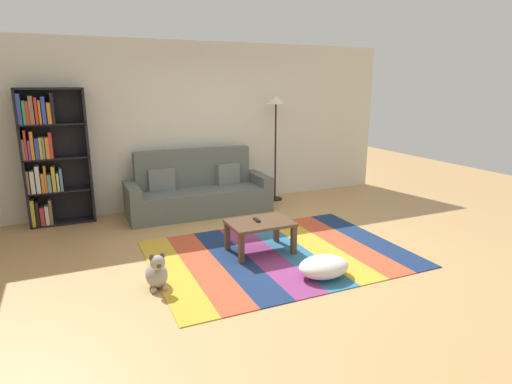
# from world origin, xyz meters

# --- Properties ---
(ground_plane) EXTENTS (14.00, 14.00, 0.00)m
(ground_plane) POSITION_xyz_m (0.00, 0.00, 0.00)
(ground_plane) COLOR tan
(back_wall) EXTENTS (6.80, 0.10, 2.70)m
(back_wall) POSITION_xyz_m (0.00, 2.55, 1.35)
(back_wall) COLOR silver
(back_wall) RESTS_ON ground_plane
(rug) EXTENTS (3.03, 2.23, 0.01)m
(rug) POSITION_xyz_m (0.05, -0.09, 0.00)
(rug) COLOR gold
(rug) RESTS_ON ground_plane
(couch) EXTENTS (2.26, 0.80, 1.00)m
(couch) POSITION_xyz_m (-0.33, 2.02, 0.34)
(couch) COLOR #59605B
(couch) RESTS_ON ground_plane
(bookshelf) EXTENTS (0.90, 0.28, 1.98)m
(bookshelf) POSITION_xyz_m (-2.45, 2.30, 1.00)
(bookshelf) COLOR black
(bookshelf) RESTS_ON ground_plane
(coffee_table) EXTENTS (0.77, 0.54, 0.39)m
(coffee_table) POSITION_xyz_m (-0.13, 0.06, 0.33)
(coffee_table) COLOR #513826
(coffee_table) RESTS_ON rug
(pouf) EXTENTS (0.57, 0.42, 0.23)m
(pouf) POSITION_xyz_m (0.20, -0.86, 0.12)
(pouf) COLOR white
(pouf) RESTS_ON rug
(dog) EXTENTS (0.22, 0.35, 0.40)m
(dog) POSITION_xyz_m (-1.49, -0.36, 0.16)
(dog) COLOR #9E998E
(dog) RESTS_ON ground_plane
(standing_lamp) EXTENTS (0.32, 0.32, 1.84)m
(standing_lamp) POSITION_xyz_m (1.15, 2.21, 1.53)
(standing_lamp) COLOR black
(standing_lamp) RESTS_ON ground_plane
(tv_remote) EXTENTS (0.05, 0.15, 0.02)m
(tv_remote) POSITION_xyz_m (-0.16, 0.11, 0.41)
(tv_remote) COLOR black
(tv_remote) RESTS_ON coffee_table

